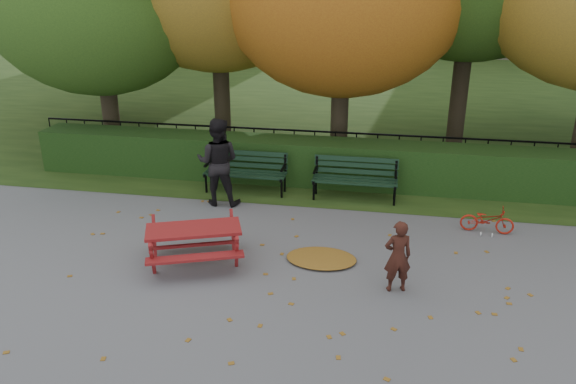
% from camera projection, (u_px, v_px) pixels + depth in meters
% --- Properties ---
extents(ground, '(90.00, 90.00, 0.00)m').
position_uv_depth(ground, '(269.00, 280.00, 8.97)').
color(ground, slate).
rests_on(ground, ground).
extents(grass_strip, '(90.00, 90.00, 0.00)m').
position_uv_depth(grass_strip, '(345.00, 97.00, 21.76)').
color(grass_strip, '#1F3511').
rests_on(grass_strip, ground).
extents(hedge, '(13.00, 0.90, 1.00)m').
position_uv_depth(hedge, '(310.00, 162.00, 12.90)').
color(hedge, black).
rests_on(hedge, ground).
extents(iron_fence, '(14.00, 0.04, 1.02)m').
position_uv_depth(iron_fence, '(314.00, 150.00, 13.61)').
color(iron_fence, black).
rests_on(iron_fence, ground).
extents(bench_left, '(1.80, 0.57, 0.88)m').
position_uv_depth(bench_left, '(246.00, 169.00, 12.37)').
color(bench_left, black).
rests_on(bench_left, ground).
extents(bench_right, '(1.80, 0.57, 0.88)m').
position_uv_depth(bench_right, '(355.00, 175.00, 11.98)').
color(bench_right, black).
rests_on(bench_right, ground).
extents(picnic_table, '(1.88, 1.71, 0.75)m').
position_uv_depth(picnic_table, '(194.00, 236.00, 9.28)').
color(picnic_table, maroon).
rests_on(picnic_table, ground).
extents(leaf_pile, '(1.36, 1.09, 0.08)m').
position_uv_depth(leaf_pile, '(321.00, 258.00, 9.55)').
color(leaf_pile, brown).
rests_on(leaf_pile, ground).
extents(leaf_scatter, '(9.00, 5.70, 0.01)m').
position_uv_depth(leaf_scatter, '(273.00, 270.00, 9.24)').
color(leaf_scatter, brown).
rests_on(leaf_scatter, ground).
extents(child, '(0.49, 0.38, 1.17)m').
position_uv_depth(child, '(398.00, 256.00, 8.47)').
color(child, '#391912').
rests_on(child, ground).
extents(adult, '(0.93, 0.75, 1.84)m').
position_uv_depth(adult, '(218.00, 162.00, 11.56)').
color(adult, black).
rests_on(adult, ground).
extents(bicycle, '(0.99, 0.41, 0.51)m').
position_uv_depth(bicycle, '(487.00, 220.00, 10.49)').
color(bicycle, '#B31E10').
rests_on(bicycle, ground).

